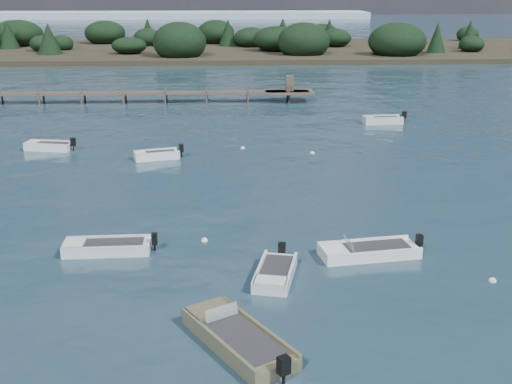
{
  "coord_description": "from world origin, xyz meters",
  "views": [
    {
      "loc": [
        -2.58,
        -18.88,
        11.61
      ],
      "look_at": [
        -1.07,
        14.0,
        1.0
      ],
      "focal_mm": 45.0,
      "sensor_mm": 36.0,
      "label": 1
    }
  ],
  "objects_px": {
    "dinghy_near_olive": "(238,341)",
    "jetty": "(41,94)",
    "dinghy_extra_a": "(275,275)",
    "dinghy_mid_white_a": "(368,253)",
    "tender_far_grey": "(49,148)",
    "tender_far_grey_b": "(383,121)",
    "dinghy_mid_grey": "(107,249)",
    "tender_far_white": "(157,156)"
  },
  "relations": [
    {
      "from": "dinghy_near_olive",
      "to": "jetty",
      "type": "bearing_deg",
      "value": 112.11
    },
    {
      "from": "jetty",
      "to": "dinghy_extra_a",
      "type": "bearing_deg",
      "value": -63.69
    },
    {
      "from": "dinghy_mid_white_a",
      "to": "dinghy_extra_a",
      "type": "bearing_deg",
      "value": -154.04
    },
    {
      "from": "dinghy_mid_white_a",
      "to": "dinghy_extra_a",
      "type": "xyz_separation_m",
      "value": [
        -4.37,
        -2.13,
        0.0
      ]
    },
    {
      "from": "dinghy_near_olive",
      "to": "tender_far_grey",
      "type": "height_order",
      "value": "dinghy_near_olive"
    },
    {
      "from": "tender_far_grey_b",
      "to": "jetty",
      "type": "xyz_separation_m",
      "value": [
        -32.92,
        11.6,
        0.8
      ]
    },
    {
      "from": "dinghy_mid_grey",
      "to": "dinghy_near_olive",
      "type": "bearing_deg",
      "value": -54.95
    },
    {
      "from": "dinghy_mid_grey",
      "to": "dinghy_mid_white_a",
      "type": "bearing_deg",
      "value": -4.76
    },
    {
      "from": "tender_far_white",
      "to": "jetty",
      "type": "xyz_separation_m",
      "value": [
        -14.19,
        22.95,
        0.82
      ]
    },
    {
      "from": "dinghy_mid_white_a",
      "to": "tender_far_grey",
      "type": "distance_m",
      "value": 28.33
    },
    {
      "from": "dinghy_mid_white_a",
      "to": "tender_far_grey_b",
      "type": "xyz_separation_m",
      "value": [
        7.47,
        28.9,
        0.04
      ]
    },
    {
      "from": "dinghy_near_olive",
      "to": "tender_far_white",
      "type": "relative_size",
      "value": 1.43
    },
    {
      "from": "dinghy_mid_white_a",
      "to": "jetty",
      "type": "height_order",
      "value": "jetty"
    },
    {
      "from": "dinghy_near_olive",
      "to": "jetty",
      "type": "relative_size",
      "value": 0.08
    },
    {
      "from": "dinghy_mid_white_a",
      "to": "dinghy_mid_grey",
      "type": "bearing_deg",
      "value": 175.24
    },
    {
      "from": "dinghy_mid_white_a",
      "to": "tender_far_white",
      "type": "distance_m",
      "value": 20.85
    },
    {
      "from": "dinghy_mid_white_a",
      "to": "tender_far_grey",
      "type": "relative_size",
      "value": 1.26
    },
    {
      "from": "dinghy_mid_white_a",
      "to": "tender_far_grey",
      "type": "xyz_separation_m",
      "value": [
        -19.52,
        20.53,
        0.03
      ]
    },
    {
      "from": "dinghy_mid_white_a",
      "to": "dinghy_near_olive",
      "type": "height_order",
      "value": "dinghy_near_olive"
    },
    {
      "from": "jetty",
      "to": "dinghy_near_olive",
      "type": "bearing_deg",
      "value": -67.89
    },
    {
      "from": "tender_far_white",
      "to": "dinghy_extra_a",
      "type": "xyz_separation_m",
      "value": [
        6.89,
        -19.68,
        -0.02
      ]
    },
    {
      "from": "tender_far_grey",
      "to": "dinghy_mid_grey",
      "type": "bearing_deg",
      "value": -68.56
    },
    {
      "from": "dinghy_mid_grey",
      "to": "dinghy_extra_a",
      "type": "relative_size",
      "value": 1.13
    },
    {
      "from": "dinghy_mid_white_a",
      "to": "tender_far_white",
      "type": "bearing_deg",
      "value": 122.67
    },
    {
      "from": "dinghy_mid_grey",
      "to": "dinghy_extra_a",
      "type": "distance_m",
      "value": 8.1
    },
    {
      "from": "dinghy_mid_white_a",
      "to": "tender_far_grey_b",
      "type": "bearing_deg",
      "value": 75.51
    },
    {
      "from": "dinghy_mid_white_a",
      "to": "jetty",
      "type": "relative_size",
      "value": 0.07
    },
    {
      "from": "dinghy_mid_grey",
      "to": "jetty",
      "type": "xyz_separation_m",
      "value": [
        -13.61,
        39.51,
        0.84
      ]
    },
    {
      "from": "tender_far_grey_b",
      "to": "jetty",
      "type": "height_order",
      "value": "jetty"
    },
    {
      "from": "dinghy_mid_white_a",
      "to": "dinghy_extra_a",
      "type": "relative_size",
      "value": 1.28
    },
    {
      "from": "tender_far_grey",
      "to": "jetty",
      "type": "xyz_separation_m",
      "value": [
        -5.93,
        19.97,
        0.82
      ]
    },
    {
      "from": "tender_far_grey",
      "to": "dinghy_mid_white_a",
      "type": "bearing_deg",
      "value": -46.45
    },
    {
      "from": "dinghy_extra_a",
      "to": "tender_far_grey_b",
      "type": "bearing_deg",
      "value": 69.12
    },
    {
      "from": "dinghy_mid_grey",
      "to": "dinghy_mid_white_a",
      "type": "height_order",
      "value": "dinghy_mid_white_a"
    },
    {
      "from": "dinghy_mid_white_a",
      "to": "tender_far_grey",
      "type": "bearing_deg",
      "value": 133.55
    },
    {
      "from": "dinghy_mid_white_a",
      "to": "tender_far_white",
      "type": "xyz_separation_m",
      "value": [
        -11.26,
        17.55,
        0.02
      ]
    },
    {
      "from": "tender_far_white",
      "to": "tender_far_grey_b",
      "type": "height_order",
      "value": "tender_far_grey_b"
    },
    {
      "from": "dinghy_mid_grey",
      "to": "dinghy_mid_white_a",
      "type": "distance_m",
      "value": 11.88
    },
    {
      "from": "dinghy_mid_grey",
      "to": "tender_far_grey_b",
      "type": "height_order",
      "value": "tender_far_grey_b"
    },
    {
      "from": "tender_far_grey_b",
      "to": "dinghy_mid_white_a",
      "type": "bearing_deg",
      "value": -104.49
    },
    {
      "from": "dinghy_extra_a",
      "to": "tender_far_grey",
      "type": "height_order",
      "value": "tender_far_grey"
    },
    {
      "from": "dinghy_near_olive",
      "to": "tender_far_white",
      "type": "bearing_deg",
      "value": 101.87
    }
  ]
}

